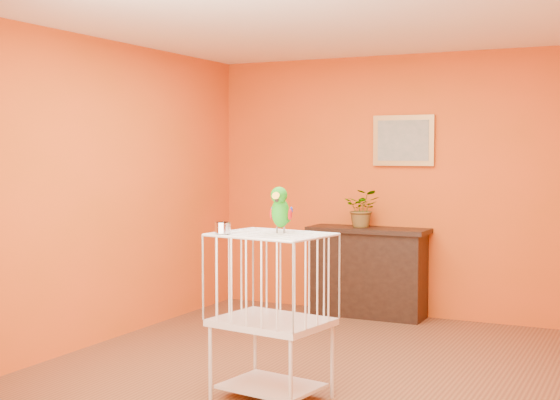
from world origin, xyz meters
The scene contains 8 objects.
ground centered at (0.00, 0.00, 0.00)m, with size 4.50×4.50×0.00m, color brown.
room_shell centered at (0.00, 0.00, 1.58)m, with size 4.50×4.50×4.50m.
console_cabinet centered at (-0.30, 2.04, 0.45)m, with size 1.20×0.43×0.89m.
potted_plant centered at (-0.36, 2.01, 1.04)m, with size 0.34×0.38×0.30m, color #26722D.
framed_picture centered at (0.00, 2.22, 1.75)m, with size 0.62×0.04×0.50m.
birdcage centered at (0.01, -0.72, 0.57)m, with size 0.79×0.65×1.10m.
feed_cup centered at (-0.27, -0.87, 1.14)m, with size 0.10×0.10×0.07m, color silver.
parrot centered at (0.04, -0.66, 1.26)m, with size 0.16×0.28×0.31m.
Camera 1 is at (2.28, -5.26, 1.63)m, focal length 50.00 mm.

